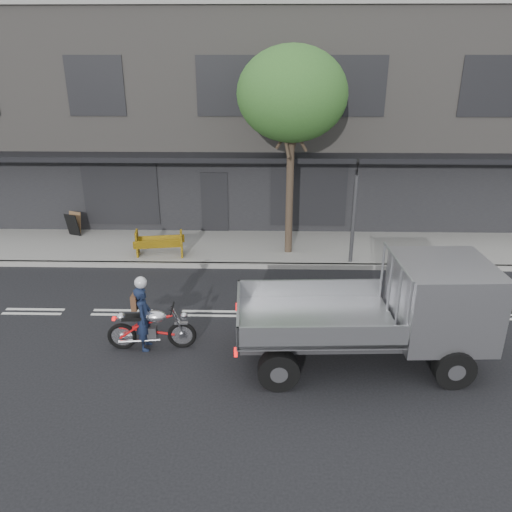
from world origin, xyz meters
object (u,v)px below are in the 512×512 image
object	(u,v)px
street_tree	(292,95)
traffic_light_pole	(354,217)
rider	(144,318)
motorcycle	(151,327)
sandwich_board	(72,225)
construction_barrier	(158,245)
flatbed_ute	(418,304)

from	to	relation	value
street_tree	traffic_light_pole	size ratio (longest dim) A/B	1.93
street_tree	rider	distance (m)	8.21
motorcycle	rider	bearing A→B (deg)	176.47
rider	sandwich_board	bearing A→B (deg)	27.50
street_tree	construction_barrier	distance (m)	6.41
street_tree	motorcycle	xyz separation A→B (m)	(-3.40, -5.88, -4.73)
rider	flatbed_ute	world-z (taller)	flatbed_ute
flatbed_ute	street_tree	bearing A→B (deg)	109.72
street_tree	rider	bearing A→B (deg)	-121.13
street_tree	traffic_light_pole	world-z (taller)	street_tree
motorcycle	flatbed_ute	distance (m)	6.03
street_tree	motorcycle	world-z (taller)	street_tree
traffic_light_pole	sandwich_board	distance (m)	10.22
motorcycle	construction_barrier	distance (m)	5.27
street_tree	traffic_light_pole	bearing A→B (deg)	-23.03
construction_barrier	sandwich_board	distance (m)	4.15
traffic_light_pole	flatbed_ute	distance (m)	5.44
street_tree	construction_barrier	size ratio (longest dim) A/B	4.24
motorcycle	construction_barrier	bearing A→B (deg)	96.48
sandwich_board	street_tree	bearing A→B (deg)	12.25
rider	flatbed_ute	xyz separation A→B (m)	(6.10, -0.38, 0.64)
construction_barrier	sandwich_board	xyz separation A→B (m)	(-3.60, 2.07, -0.03)
motorcycle	flatbed_ute	size ratio (longest dim) A/B	0.38
flatbed_ute	construction_barrier	xyz separation A→B (m)	(-6.87, 5.56, -0.82)
motorcycle	rider	distance (m)	0.28
flatbed_ute	sandwich_board	size ratio (longest dim) A/B	6.50
rider	sandwich_board	size ratio (longest dim) A/B	1.87
motorcycle	sandwich_board	xyz separation A→B (m)	(-4.52, 7.26, 0.02)
flatbed_ute	sandwich_board	bearing A→B (deg)	141.43
street_tree	rider	xyz separation A→B (m)	(-3.55, -5.88, -4.49)
sandwich_board	motorcycle	bearing A→B (deg)	-35.97
flatbed_ute	sandwich_board	world-z (taller)	flatbed_ute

